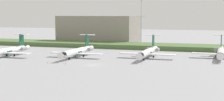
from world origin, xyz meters
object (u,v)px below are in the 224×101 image
regional_jet_fourth (148,52)px  safety_cone_rear_marker (65,64)px  regional_jet_second (8,51)px  regional_jet_third (78,51)px  regional_jet_fifth (221,52)px  antenna_mast (141,27)px  safety_cone_front_marker (48,62)px  safety_cone_mid_marker (53,63)px

regional_jet_fourth → safety_cone_rear_marker: size_ratio=56.36×
regional_jet_second → regional_jet_third: same height
regional_jet_third → safety_cone_rear_marker: regional_jet_third is taller
regional_jet_second → safety_cone_rear_marker: size_ratio=56.36×
regional_jet_fifth → antenna_mast: bearing=136.2°
safety_cone_front_marker → safety_cone_mid_marker: bearing=-6.1°
regional_jet_second → safety_cone_rear_marker: bearing=-20.2°
regional_jet_third → regional_jet_fifth: bearing=16.0°
regional_jet_fifth → safety_cone_front_marker: regional_jet_fifth is taller
safety_cone_mid_marker → regional_jet_fifth: bearing=31.6°
regional_jet_fourth → regional_jet_fifth: same height
regional_jet_second → regional_jet_third: (28.98, 7.40, 0.00)m
regional_jet_fourth → safety_cone_mid_marker: 39.47m
antenna_mast → safety_cone_mid_marker: antenna_mast is taller
antenna_mast → safety_cone_mid_marker: 79.36m
safety_cone_mid_marker → regional_jet_second: bearing=157.2°
regional_jet_fourth → safety_cone_mid_marker: regional_jet_fourth is taller
regional_jet_third → safety_cone_mid_marker: bearing=-92.9°
safety_cone_front_marker → safety_cone_rear_marker: same height
regional_jet_second → antenna_mast: (42.11, 65.62, 8.11)m
regional_jet_third → safety_cone_front_marker: 19.36m
regional_jet_third → safety_cone_rear_marker: (4.09, -19.55, -2.26)m
regional_jet_fifth → safety_cone_mid_marker: regional_jet_fifth is taller
regional_jet_fifth → safety_cone_mid_marker: 67.83m
antenna_mast → safety_cone_front_marker: (-16.64, -77.13, -10.37)m
safety_cone_mid_marker → safety_cone_rear_marker: 5.08m
safety_cone_front_marker → safety_cone_mid_marker: 2.54m
regional_jet_second → antenna_mast: antenna_mast is taller
regional_jet_fourth → antenna_mast: 54.13m
regional_jet_third → regional_jet_fifth: (56.78, 16.31, 0.00)m
safety_cone_front_marker → safety_cone_rear_marker: 7.62m
safety_cone_rear_marker → regional_jet_fourth: bearing=47.3°
safety_cone_front_marker → safety_cone_mid_marker: size_ratio=1.00×
regional_jet_second → regional_jet_fifth: 88.97m
regional_jet_fifth → safety_cone_rear_marker: regional_jet_fifth is taller
regional_jet_second → regional_jet_fourth: bearing=14.0°
antenna_mast → safety_cone_rear_marker: 78.97m
regional_jet_third → safety_cone_mid_marker: size_ratio=56.36×
safety_cone_front_marker → regional_jet_fifth: bearing=30.3°
regional_jet_fourth → safety_cone_front_marker: bearing=-141.1°
regional_jet_fourth → antenna_mast: antenna_mast is taller
regional_jet_second → regional_jet_third: size_ratio=1.00×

